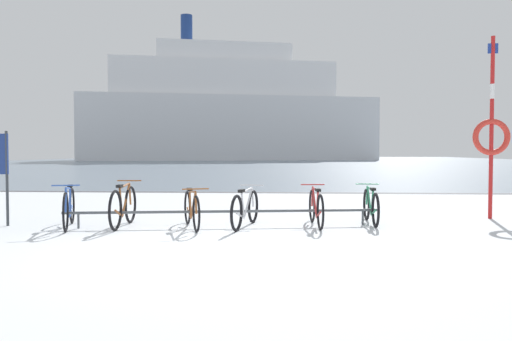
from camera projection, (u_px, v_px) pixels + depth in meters
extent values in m
cube|color=silver|center=(188.00, 272.00, 6.00)|extent=(80.00, 22.00, 0.08)
cube|color=slate|center=(279.00, 161.00, 71.83)|extent=(80.00, 110.00, 0.08)
cube|color=#47474C|center=(252.00, 193.00, 16.97)|extent=(80.00, 0.50, 0.05)
cylinder|color=#4C5156|center=(224.00, 211.00, 9.31)|extent=(5.74, 0.91, 0.05)
cylinder|color=#4C5156|center=(78.00, 221.00, 9.09)|extent=(0.04, 0.04, 0.28)
cylinder|color=#4C5156|center=(363.00, 217.00, 9.53)|extent=(0.04, 0.04, 0.28)
torus|color=black|center=(66.00, 212.00, 8.65)|extent=(0.25, 0.67, 0.69)
torus|color=black|center=(72.00, 206.00, 9.69)|extent=(0.25, 0.67, 0.69)
cylinder|color=#3359B2|center=(68.00, 203.00, 8.98)|extent=(0.21, 0.55, 0.58)
cylinder|color=#3359B2|center=(70.00, 202.00, 9.32)|extent=(0.09, 0.20, 0.52)
cylinder|color=#3359B2|center=(68.00, 188.00, 9.05)|extent=(0.25, 0.68, 0.08)
cylinder|color=#3359B2|center=(71.00, 211.00, 9.47)|extent=(0.18, 0.46, 0.19)
cylinder|color=#3359B2|center=(66.00, 200.00, 8.68)|extent=(0.07, 0.12, 0.41)
cube|color=black|center=(70.00, 186.00, 9.39)|extent=(0.14, 0.21, 0.05)
cylinder|color=#3359B2|center=(66.00, 185.00, 8.71)|extent=(0.44, 0.17, 0.02)
torus|color=black|center=(131.00, 205.00, 9.78)|extent=(0.08, 0.72, 0.71)
torus|color=black|center=(115.00, 210.00, 8.80)|extent=(0.08, 0.72, 0.71)
cylinder|color=brown|center=(126.00, 199.00, 9.46)|extent=(0.06, 0.52, 0.60)
cylinder|color=brown|center=(121.00, 203.00, 9.14)|extent=(0.04, 0.18, 0.54)
cylinder|color=brown|center=(125.00, 186.00, 9.37)|extent=(0.06, 0.64, 0.09)
cylinder|color=brown|center=(119.00, 214.00, 9.01)|extent=(0.05, 0.43, 0.19)
cylinder|color=brown|center=(130.00, 194.00, 9.74)|extent=(0.04, 0.11, 0.42)
cube|color=black|center=(120.00, 186.00, 9.06)|extent=(0.09, 0.20, 0.05)
cylinder|color=brown|center=(129.00, 181.00, 9.69)|extent=(0.46, 0.04, 0.02)
torus|color=black|center=(196.00, 214.00, 8.64)|extent=(0.25, 0.61, 0.63)
torus|color=black|center=(187.00, 208.00, 9.60)|extent=(0.25, 0.61, 0.63)
cylinder|color=brown|center=(193.00, 205.00, 8.95)|extent=(0.21, 0.51, 0.54)
cylinder|color=brown|center=(190.00, 205.00, 9.26)|extent=(0.10, 0.19, 0.48)
cylinder|color=brown|center=(192.00, 192.00, 9.01)|extent=(0.26, 0.63, 0.08)
cylinder|color=brown|center=(189.00, 213.00, 9.40)|extent=(0.18, 0.42, 0.18)
cylinder|color=brown|center=(196.00, 203.00, 8.67)|extent=(0.07, 0.12, 0.38)
cube|color=black|center=(190.00, 189.00, 9.33)|extent=(0.14, 0.22, 0.05)
cylinder|color=brown|center=(195.00, 189.00, 8.70)|extent=(0.44, 0.18, 0.02)
torus|color=black|center=(253.00, 206.00, 9.78)|extent=(0.18, 0.64, 0.64)
torus|color=black|center=(237.00, 213.00, 8.73)|extent=(0.18, 0.64, 0.64)
cylinder|color=silver|center=(248.00, 202.00, 9.44)|extent=(0.15, 0.56, 0.54)
cylinder|color=silver|center=(243.00, 206.00, 9.10)|extent=(0.07, 0.20, 0.48)
cylinder|color=silver|center=(247.00, 190.00, 9.35)|extent=(0.17, 0.70, 0.08)
cylinder|color=silver|center=(240.00, 216.00, 8.96)|extent=(0.13, 0.47, 0.18)
cylinder|color=silver|center=(253.00, 197.00, 9.74)|extent=(0.06, 0.12, 0.38)
cube|color=black|center=(241.00, 191.00, 9.01)|extent=(0.12, 0.21, 0.05)
cylinder|color=silver|center=(252.00, 185.00, 9.69)|extent=(0.46, 0.11, 0.02)
torus|color=black|center=(312.00, 206.00, 9.88)|extent=(0.10, 0.64, 0.64)
torus|color=black|center=(320.00, 212.00, 8.87)|extent=(0.10, 0.64, 0.64)
cylinder|color=#B22D2D|center=(315.00, 202.00, 9.55)|extent=(0.09, 0.53, 0.54)
cylinder|color=#B22D2D|center=(317.00, 205.00, 9.22)|extent=(0.05, 0.19, 0.48)
cylinder|color=#B22D2D|center=(315.00, 190.00, 9.46)|extent=(0.10, 0.66, 0.08)
cylinder|color=#B22D2D|center=(318.00, 215.00, 9.09)|extent=(0.08, 0.44, 0.18)
cylinder|color=#B22D2D|center=(312.00, 197.00, 9.83)|extent=(0.05, 0.11, 0.38)
cube|color=black|center=(318.00, 190.00, 9.13)|extent=(0.10, 0.21, 0.05)
cylinder|color=#B22D2D|center=(313.00, 185.00, 9.79)|extent=(0.46, 0.07, 0.02)
torus|color=black|center=(367.00, 204.00, 10.19)|extent=(0.05, 0.64, 0.64)
torus|color=black|center=(376.00, 210.00, 9.18)|extent=(0.05, 0.64, 0.64)
cylinder|color=#2D8C60|center=(369.00, 200.00, 9.86)|extent=(0.04, 0.53, 0.54)
cylinder|color=#2D8C60|center=(372.00, 203.00, 9.53)|extent=(0.04, 0.19, 0.48)
cylinder|color=#2D8C60|center=(370.00, 189.00, 9.78)|extent=(0.04, 0.66, 0.08)
cylinder|color=#2D8C60|center=(373.00, 213.00, 9.40)|extent=(0.04, 0.44, 0.18)
cylinder|color=#2D8C60|center=(367.00, 195.00, 10.15)|extent=(0.04, 0.11, 0.37)
cube|color=black|center=(373.00, 189.00, 9.45)|extent=(0.08, 0.20, 0.05)
cylinder|color=#2D8C60|center=(367.00, 184.00, 10.10)|extent=(0.46, 0.03, 0.02)
cylinder|color=#33383D|center=(7.00, 179.00, 9.38)|extent=(0.05, 0.05, 1.76)
cylinder|color=red|center=(492.00, 128.00, 10.36)|extent=(0.08, 0.08, 3.73)
cylinder|color=white|center=(492.00, 91.00, 10.33)|extent=(0.09, 0.09, 0.30)
torus|color=red|center=(491.00, 137.00, 10.37)|extent=(0.75, 0.11, 0.75)
cube|color=navy|center=(493.00, 48.00, 10.30)|extent=(0.20, 0.03, 0.20)
cube|color=silver|center=(231.00, 129.00, 79.22)|extent=(46.18, 20.25, 9.73)
cube|color=white|center=(223.00, 80.00, 78.74)|extent=(34.87, 16.14, 5.35)
cube|color=white|center=(223.00, 54.00, 78.58)|extent=(21.36, 11.51, 2.73)
cylinder|color=navy|center=(187.00, 30.00, 77.47)|extent=(1.78, 1.78, 4.38)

